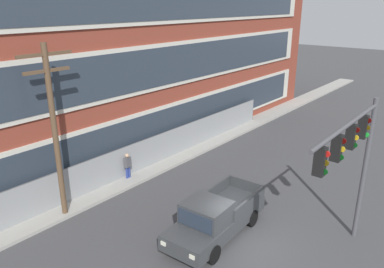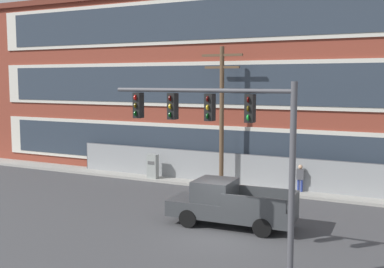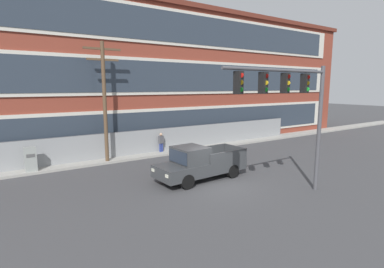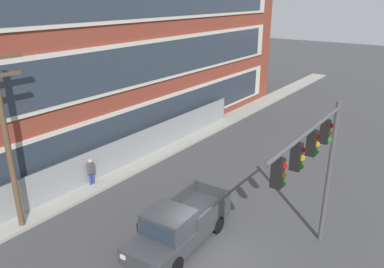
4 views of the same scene
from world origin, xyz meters
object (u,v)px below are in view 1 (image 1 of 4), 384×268
Objects in this scene: pedestrian_near_cabinet at (128,165)px; utility_pole_near_corner at (54,126)px; pickup_truck_dark_grey at (215,218)px; traffic_signal_mast at (353,151)px.

utility_pole_near_corner is at bearing -173.26° from pedestrian_near_cabinet.
pedestrian_near_cabinet is (1.36, 7.27, 0.02)m from pickup_truck_dark_grey.
traffic_signal_mast is at bearing -66.17° from utility_pole_near_corner.
pedestrian_near_cabinet is at bearing 79.42° from pickup_truck_dark_grey.
pedestrian_near_cabinet is (4.59, 0.54, -3.67)m from utility_pole_near_corner.
pickup_truck_dark_grey is (-1.87, 4.82, -3.84)m from traffic_signal_mast.
pickup_truck_dark_grey is 7.39m from pedestrian_near_cabinet.
traffic_signal_mast is 6.44m from pickup_truck_dark_grey.
traffic_signal_mast is at bearing -68.83° from pickup_truck_dark_grey.
utility_pole_near_corner reaches higher than traffic_signal_mast.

